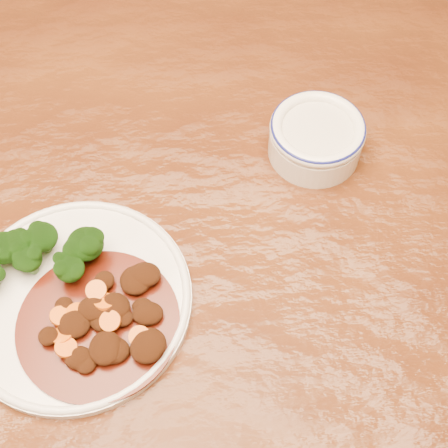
{
  "coord_description": "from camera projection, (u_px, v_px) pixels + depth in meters",
  "views": [
    {
      "loc": [
        0.09,
        -0.37,
        1.38
      ],
      "look_at": [
        0.09,
        0.01,
        0.77
      ],
      "focal_mm": 50.0,
      "sensor_mm": 36.0,
      "label": 1
    }
  ],
  "objects": [
    {
      "name": "ground",
      "position": [
        182.0,
        409.0,
        1.37
      ],
      "size": [
        4.0,
        4.0,
        0.0
      ],
      "primitive_type": "plane",
      "color": "#472811",
      "rests_on": "ground"
    },
    {
      "name": "dining_table",
      "position": [
        151.0,
        269.0,
        0.8
      ],
      "size": [
        1.56,
        1.0,
        0.75
      ],
      "rotation": [
        0.0,
        0.0,
        0.07
      ],
      "color": "#592B0F",
      "rests_on": "ground"
    },
    {
      "name": "mince_stew",
      "position": [
        110.0,
        321.0,
        0.65
      ],
      "size": [
        0.17,
        0.17,
        0.03
      ],
      "color": "#4A1208",
      "rests_on": "dinner_plate"
    },
    {
      "name": "dip_bowl",
      "position": [
        316.0,
        137.0,
        0.77
      ],
      "size": [
        0.12,
        0.12,
        0.05
      ],
      "rotation": [
        0.0,
        0.0,
        -0.25
      ],
      "color": "white",
      "rests_on": "dining_table"
    },
    {
      "name": "dinner_plate",
      "position": [
        76.0,
        300.0,
        0.68
      ],
      "size": [
        0.25,
        0.25,
        0.02
      ],
      "rotation": [
        0.0,
        0.0,
        -0.39
      ],
      "color": "white",
      "rests_on": "dining_table"
    },
    {
      "name": "broccoli_florets",
      "position": [
        37.0,
        251.0,
        0.68
      ],
      "size": [
        0.14,
        0.08,
        0.04
      ],
      "color": "#5D924B",
      "rests_on": "dinner_plate"
    }
  ]
}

